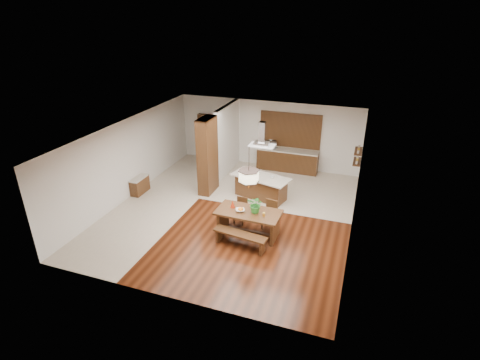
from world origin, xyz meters
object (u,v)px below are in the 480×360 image
at_px(dining_table, 248,218).
at_px(dining_chair_left, 240,211).
at_px(kitchen_island, 261,187).
at_px(dining_bench, 240,240).
at_px(pendant_lantern, 249,168).
at_px(microwave, 270,145).
at_px(range_hood, 262,134).
at_px(dining_chair_right, 269,215).
at_px(island_cup, 272,177).
at_px(foliage_plant, 256,205).
at_px(hallway_console, 140,185).
at_px(fruit_bowl, 240,210).

xyz_separation_m(dining_table, dining_chair_left, (-0.48, 0.61, -0.18)).
xyz_separation_m(dining_table, kitchen_island, (-0.35, 2.54, -0.15)).
xyz_separation_m(dining_bench, pendant_lantern, (0.02, 0.71, 2.01)).
xyz_separation_m(kitchen_island, microwave, (-0.44, 2.85, 0.65)).
bearing_deg(range_hood, microwave, 98.81).
height_order(dining_table, dining_chair_right, dining_chair_right).
height_order(dining_bench, island_cup, island_cup).
distance_m(dining_chair_left, foliage_plant, 1.13).
relative_size(hallway_console, fruit_bowl, 3.21).
bearing_deg(range_hood, kitchen_island, -90.00).
relative_size(foliage_plant, microwave, 1.00).
xyz_separation_m(dining_bench, dining_chair_right, (0.53, 1.30, 0.23)).
xyz_separation_m(pendant_lantern, microwave, (-0.79, 5.39, -1.15)).
distance_m(dining_chair_right, island_cup, 1.97).
relative_size(dining_chair_left, range_hood, 0.95).
bearing_deg(island_cup, foliage_plant, -86.63).
bearing_deg(dining_chair_right, kitchen_island, 123.78).
xyz_separation_m(dining_chair_right, island_cup, (-0.42, 1.87, 0.46)).
bearing_deg(dining_chair_left, kitchen_island, 90.85).
bearing_deg(microwave, foliage_plant, -97.30).
height_order(pendant_lantern, island_cup, pendant_lantern).
xyz_separation_m(dining_chair_left, pendant_lantern, (0.48, -0.61, 1.82)).
distance_m(dining_table, kitchen_island, 2.57).
bearing_deg(hallway_console, pendant_lantern, -16.18).
height_order(foliage_plant, range_hood, range_hood).
height_order(kitchen_island, microwave, microwave).
bearing_deg(dining_chair_right, island_cup, 112.97).
distance_m(dining_table, dining_bench, 0.80).
distance_m(dining_chair_right, kitchen_island, 2.13).
bearing_deg(dining_table, dining_chair_left, 127.75).
xyz_separation_m(dining_bench, dining_chair_left, (-0.46, 1.32, 0.20)).
bearing_deg(dining_chair_left, island_cup, 77.83).
bearing_deg(hallway_console, microwave, 44.86).
bearing_deg(dining_bench, dining_chair_right, 67.91).
bearing_deg(pendant_lantern, hallway_console, 163.82).
relative_size(hallway_console, dining_bench, 0.54).
relative_size(fruit_bowl, island_cup, 2.47).
bearing_deg(fruit_bowl, pendant_lantern, 14.89).
xyz_separation_m(dining_bench, foliage_plant, (0.25, 0.73, 0.86)).
xyz_separation_m(dining_chair_left, microwave, (-0.31, 4.77, 0.67)).
xyz_separation_m(dining_chair_right, microwave, (-1.29, 4.80, 0.63)).
xyz_separation_m(dining_chair_left, island_cup, (0.56, 1.84, 0.50)).
bearing_deg(range_hood, hallway_console, -165.49).
relative_size(dining_table, range_hood, 2.21).
relative_size(hallway_console, kitchen_island, 0.38).
xyz_separation_m(fruit_bowl, microwave, (-0.54, 5.45, 0.25)).
distance_m(hallway_console, fruit_bowl, 4.81).
height_order(hallway_console, range_hood, range_hood).
height_order(fruit_bowl, kitchen_island, fruit_bowl).
bearing_deg(hallway_console, foliage_plant, -15.24).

